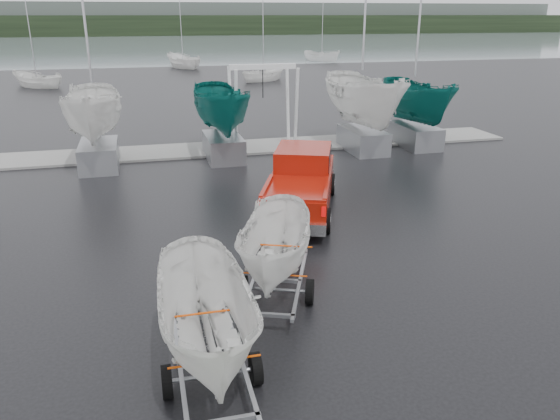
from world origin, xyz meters
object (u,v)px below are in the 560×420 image
at_px(trailer_parked, 205,246).
at_px(boat_hoist, 263,94).
at_px(pickup_truck, 301,179).
at_px(trailer_hitched, 277,196).

height_order(trailer_parked, boat_hoist, trailer_parked).
distance_m(pickup_truck, trailer_hitched, 6.68).
bearing_deg(trailer_parked, trailer_hitched, 55.67).
bearing_deg(boat_hoist, pickup_truck, -94.67).
height_order(trailer_hitched, boat_hoist, trailer_hitched).
bearing_deg(trailer_hitched, boat_hoist, 100.04).
bearing_deg(trailer_hitched, trailer_parked, -103.14).
xyz_separation_m(trailer_hitched, boat_hoist, (3.16, 15.37, 0.10)).
distance_m(trailer_parked, boat_hoist, 18.91).
height_order(pickup_truck, boat_hoist, boat_hoist).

